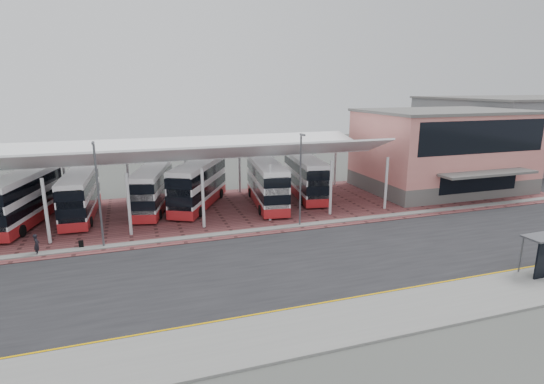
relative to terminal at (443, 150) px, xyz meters
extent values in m
plane|color=#464844|center=(-23.00, -13.92, -4.66)|extent=(140.00, 140.00, 0.00)
cube|color=black|center=(-23.00, -14.92, -4.65)|extent=(120.00, 14.00, 0.02)
cube|color=brown|center=(-21.00, -0.92, -4.63)|extent=(72.00, 16.00, 0.06)
cube|color=slate|center=(-23.00, -22.92, -4.59)|extent=(120.00, 4.00, 0.14)
cube|color=slate|center=(-23.00, -7.72, -4.59)|extent=(120.00, 0.80, 0.14)
cube|color=#F5B300|center=(-23.00, -20.92, -4.63)|extent=(120.00, 0.12, 0.01)
cube|color=#F5B300|center=(-23.00, -20.62, -4.63)|extent=(120.00, 0.12, 0.01)
cylinder|color=silver|center=(-41.00, -5.42, -2.06)|extent=(0.26, 0.26, 5.20)
cylinder|color=silver|center=(-41.00, 5.58, -2.36)|extent=(0.26, 0.26, 4.60)
cylinder|color=silver|center=(-35.00, -5.42, -2.06)|extent=(0.26, 0.26, 5.20)
cylinder|color=silver|center=(-35.00, 5.58, -2.36)|extent=(0.26, 0.26, 4.60)
cylinder|color=silver|center=(-29.00, -5.42, -2.06)|extent=(0.26, 0.26, 5.20)
cylinder|color=silver|center=(-29.00, 5.58, -2.36)|extent=(0.26, 0.26, 4.60)
cylinder|color=silver|center=(-23.00, -5.42, -2.06)|extent=(0.26, 0.26, 5.20)
cylinder|color=silver|center=(-23.00, 5.58, -2.36)|extent=(0.26, 0.26, 4.60)
cylinder|color=silver|center=(-17.00, -5.42, -2.06)|extent=(0.26, 0.26, 5.20)
cylinder|color=silver|center=(-17.00, 5.58, -2.36)|extent=(0.26, 0.26, 4.60)
cylinder|color=silver|center=(-11.00, -5.42, -2.06)|extent=(0.26, 0.26, 5.20)
cylinder|color=silver|center=(-11.00, 5.58, -2.36)|extent=(0.26, 0.26, 4.60)
cube|color=white|center=(-29.00, -3.22, 1.44)|extent=(37.00, 4.95, 1.95)
cube|color=white|center=(-29.00, 2.38, 1.24)|extent=(37.00, 7.12, 1.43)
cube|color=#5D5B58|center=(0.00, 0.08, -3.76)|extent=(18.00, 12.00, 1.80)
cube|color=#DD837B|center=(0.00, 0.08, 0.74)|extent=(18.00, 12.00, 7.20)
cube|color=black|center=(0.00, -5.82, 2.14)|extent=(16.00, 0.25, 3.40)
cube|color=black|center=(0.00, -5.82, -2.56)|extent=(10.00, 0.25, 2.20)
cube|color=#5D5B58|center=(0.00, -6.92, -1.46)|extent=(11.00, 2.40, 0.25)
cube|color=#5D5B58|center=(0.00, 0.08, 4.44)|extent=(18.40, 12.40, 0.30)
cube|color=slate|center=(25.00, 10.08, 0.34)|extent=(30.00, 20.00, 10.00)
cube|color=#5D5B58|center=(25.00, 10.08, 5.44)|extent=(30.50, 20.50, 0.30)
cylinder|color=#4E4F55|center=(-37.00, -7.62, -0.66)|extent=(0.16, 0.16, 8.00)
cube|color=#4E4F55|center=(-37.00, -7.92, 3.34)|extent=(0.15, 0.90, 0.15)
cylinder|color=#4E4F55|center=(-21.00, -7.62, -0.66)|extent=(0.16, 0.16, 8.00)
cube|color=#4E4F55|center=(-21.00, -7.92, 3.34)|extent=(0.15, 0.90, 0.15)
cube|color=white|center=(-43.73, 0.49, -2.22)|extent=(4.95, 11.19, 4.26)
cube|color=#AD1D20|center=(-43.73, 0.49, -3.95)|extent=(4.99, 11.23, 0.89)
cube|color=black|center=(-43.73, 0.49, -2.67)|extent=(4.99, 11.23, 0.94)
cube|color=black|center=(-43.73, 0.49, -1.08)|extent=(4.99, 11.23, 0.94)
cylinder|color=black|center=(-43.34, -3.20, -4.10)|extent=(0.50, 1.03, 0.99)
cylinder|color=black|center=(-44.13, 4.17, -4.10)|extent=(0.50, 1.03, 0.99)
cylinder|color=black|center=(-41.72, 3.59, -4.10)|extent=(0.50, 1.03, 0.99)
cube|color=white|center=(-39.25, 1.00, -2.42)|extent=(2.78, 10.11, 3.91)
cube|color=#AD1D20|center=(-39.25, 1.00, -4.01)|extent=(2.81, 10.14, 0.82)
cube|color=black|center=(-39.25, 1.00, -2.83)|extent=(2.81, 10.14, 0.86)
cube|color=black|center=(-39.25, 1.00, -1.37)|extent=(2.81, 10.14, 0.86)
cube|color=black|center=(-39.50, -3.95, -2.51)|extent=(2.05, 0.19, 3.27)
cylinder|color=black|center=(-40.55, -2.14, -4.14)|extent=(0.30, 0.92, 0.91)
cylinder|color=black|center=(-38.28, -2.26, -4.14)|extent=(0.30, 0.92, 0.91)
cylinder|color=black|center=(-40.23, 4.25, -4.14)|extent=(0.30, 0.92, 0.91)
cylinder|color=black|center=(-37.96, 4.14, -4.14)|extent=(0.30, 0.92, 0.91)
cube|color=white|center=(-32.78, 1.41, -2.40)|extent=(4.66, 10.35, 3.95)
cube|color=#AD1D20|center=(-32.78, 1.41, -4.00)|extent=(4.70, 10.40, 0.83)
cube|color=black|center=(-32.78, 1.41, -2.81)|extent=(4.70, 10.40, 0.87)
cube|color=black|center=(-32.78, 1.41, -1.34)|extent=(4.70, 10.40, 0.87)
cube|color=black|center=(-33.98, -3.45, -2.49)|extent=(2.03, 0.59, 3.30)
cylinder|color=black|center=(-34.67, -1.45, -4.14)|extent=(0.47, 0.95, 0.92)
cylinder|color=black|center=(-32.44, -2.01, -4.14)|extent=(0.47, 0.95, 0.92)
cylinder|color=black|center=(-33.11, 4.82, -4.14)|extent=(0.47, 0.95, 0.92)
cylinder|color=black|center=(-30.89, 4.26, -4.14)|extent=(0.47, 0.95, 0.92)
cube|color=white|center=(-28.32, 1.25, -2.22)|extent=(7.23, 10.81, 4.26)
cube|color=#AD1D20|center=(-28.32, 1.25, -3.96)|extent=(7.29, 10.86, 0.89)
cube|color=black|center=(-28.32, 1.25, -2.67)|extent=(7.29, 10.86, 0.94)
cube|color=black|center=(-28.32, 1.25, -1.08)|extent=(7.29, 10.86, 0.94)
cube|color=black|center=(-30.82, -3.54, -2.32)|extent=(2.02, 1.12, 3.57)
cylinder|color=black|center=(-31.03, -1.27, -4.10)|extent=(0.70, 1.01, 0.99)
cylinder|color=black|center=(-28.84, -2.41, -4.10)|extent=(0.70, 1.01, 0.99)
cylinder|color=black|center=(-27.81, 4.91, -4.10)|extent=(0.70, 1.01, 0.99)
cylinder|color=black|center=(-25.61, 3.77, -4.10)|extent=(0.70, 1.01, 0.99)
cube|color=white|center=(-21.70, -0.39, -2.26)|extent=(3.81, 10.95, 4.19)
cube|color=#AD1D20|center=(-21.70, -0.39, -3.97)|extent=(3.86, 10.99, 0.88)
cube|color=black|center=(-21.70, -0.39, -2.70)|extent=(3.86, 10.99, 0.93)
cube|color=black|center=(-21.70, -0.39, -1.14)|extent=(3.86, 10.99, 0.93)
cube|color=black|center=(-22.39, -5.66, -2.36)|extent=(2.19, 0.38, 3.51)
cylinder|color=black|center=(-23.36, -3.63, -4.11)|extent=(0.40, 1.00, 0.97)
cylinder|color=black|center=(-20.94, -3.95, -4.11)|extent=(0.40, 1.00, 0.97)
cylinder|color=black|center=(-22.46, 3.17, -4.11)|extent=(0.40, 1.00, 0.97)
cylinder|color=black|center=(-20.05, 2.85, -4.11)|extent=(0.40, 1.00, 0.97)
cube|color=white|center=(-16.69, 1.49, -2.30)|extent=(3.92, 10.77, 4.12)
cube|color=#AD1D20|center=(-16.69, 1.49, -3.98)|extent=(3.97, 10.82, 0.86)
cube|color=black|center=(-16.69, 1.49, -2.73)|extent=(3.97, 10.82, 0.91)
cube|color=black|center=(-16.69, 1.49, -1.20)|extent=(3.97, 10.82, 0.91)
cube|color=black|center=(-17.46, -3.67, -2.40)|extent=(2.15, 0.41, 3.45)
cylinder|color=black|center=(-18.37, -1.67, -4.12)|extent=(0.41, 0.99, 0.96)
cylinder|color=black|center=(-16.00, -2.02, -4.12)|extent=(0.41, 0.99, 0.96)
cylinder|color=black|center=(-17.37, 5.00, -4.12)|extent=(0.41, 0.99, 0.96)
cylinder|color=black|center=(-15.01, 4.65, -4.12)|extent=(0.41, 0.99, 0.96)
imported|color=black|center=(-41.44, -7.79, -3.82)|extent=(0.41, 0.60, 1.57)
cube|color=black|center=(-38.60, -7.31, -4.32)|extent=(0.33, 0.24, 0.57)
cylinder|color=#4E4F55|center=(-11.11, -21.16, -3.31)|extent=(0.10, 0.10, 2.42)
camera|label=1|loc=(-34.47, -40.25, 7.26)|focal=28.00mm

